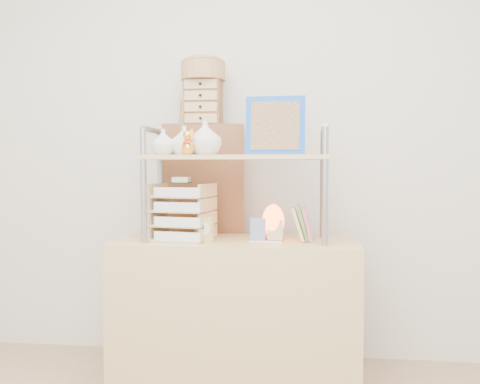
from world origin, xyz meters
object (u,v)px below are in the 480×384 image
Objects in this scene: desk at (237,314)px; cabinet at (204,243)px; letter_tray at (182,215)px; salt_lamp at (273,222)px.

cabinet is (-0.23, 0.37, 0.30)m from desk.
salt_lamp is (0.45, 0.04, -0.03)m from letter_tray.
letter_tray is at bearing -171.58° from desk.
letter_tray is (-0.27, -0.04, 0.50)m from desk.
cabinet is 0.46m from letter_tray.
salt_lamp reaches higher than desk.
cabinet reaches higher than salt_lamp.
cabinet reaches higher than desk.
letter_tray is 0.46m from salt_lamp.
desk is 0.53m from cabinet.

